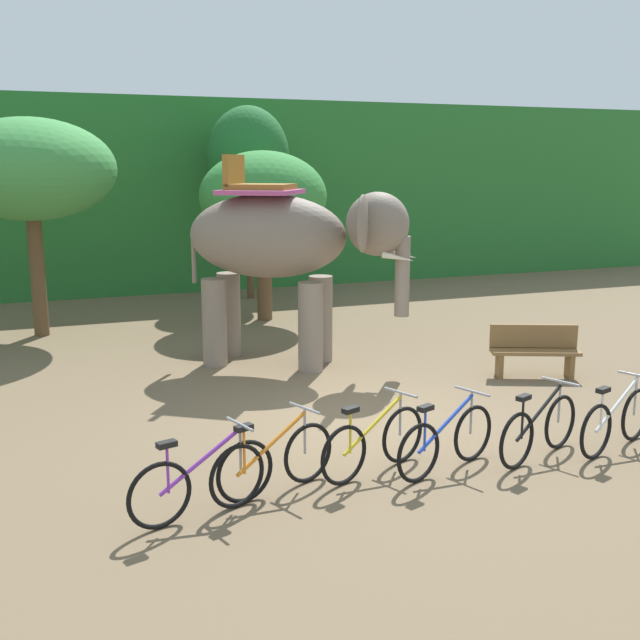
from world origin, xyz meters
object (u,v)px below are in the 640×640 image
tree_center (30,170)px  bike_orange (274,462)px  elephant (285,245)px  bike_black (539,429)px  bike_yellow (374,442)px  bike_purple (203,480)px  tree_far_right (263,198)px  bike_white (616,421)px  tree_center_left (248,157)px  wooden_bench (534,349)px  bike_blue (446,440)px

tree_center → bike_orange: tree_center is taller
elephant → bike_black: elephant is taller
bike_orange → tree_center: bearing=103.3°
bike_yellow → bike_black: (2.12, -0.31, 0.00)m
elephant → bike_purple: bearing=-116.3°
tree_far_right → bike_white: (1.79, -9.67, -2.47)m
elephant → bike_white: bearing=-64.9°
tree_center → bike_purple: size_ratio=2.76×
elephant → tree_center_left: bearing=79.4°
tree_far_right → bike_purple: bearing=-110.4°
bike_yellow → tree_far_right: bearing=81.1°
tree_center → bike_white: tree_center is taller
bike_yellow → bike_black: size_ratio=1.01×
wooden_bench → bike_yellow: bearing=-146.8°
elephant → wooden_bench: elephant is taller
bike_purple → bike_orange: (0.84, 0.23, 0.00)m
tree_far_right → bike_blue: (-0.61, -9.51, -2.47)m
tree_far_right → tree_center_left: tree_center_left is taller
bike_purple → tree_center_left: bearing=72.1°
tree_center → elephant: size_ratio=1.15×
tree_far_right → bike_white: 10.14m
tree_center → bike_black: 11.59m
tree_center → tree_far_right: (4.98, -0.07, -0.64)m
bike_purple → wooden_bench: bearing=26.5°
bike_orange → wooden_bench: size_ratio=1.05×
elephant → bike_blue: bearing=-87.7°
bike_blue → bike_white: (2.40, -0.16, 0.00)m
tree_center → bike_white: (6.77, -9.74, -3.10)m
bike_black → tree_center: bearing=120.4°
elephant → tree_center: bearing=135.0°
bike_white → wooden_bench: bearing=70.8°
bike_purple → bike_black: bearing=1.0°
elephant → tree_far_right: bearing=78.6°
bike_orange → bike_black: 3.41m
bike_yellow → elephant: bearing=83.2°
bike_orange → bike_white: 4.53m
bike_blue → bike_black: 1.29m
tree_center_left → bike_black: 12.99m
tree_far_right → elephant: tree_far_right is taller
wooden_bench → bike_purple: bearing=-153.5°
tree_far_right → bike_black: (0.67, -9.57, -2.47)m
tree_center → tree_far_right: 5.02m
bike_blue → bike_black: bearing=-2.4°
bike_blue → wooden_bench: bearing=41.4°
bike_orange → bike_white: size_ratio=1.00×
bike_orange → bike_black: (3.41, -0.16, 0.00)m
tree_center → bike_blue: 10.98m
tree_far_right → wooden_bench: (2.93, -6.39, -2.37)m
elephant → bike_blue: elephant is taller
tree_far_right → elephant: 4.22m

